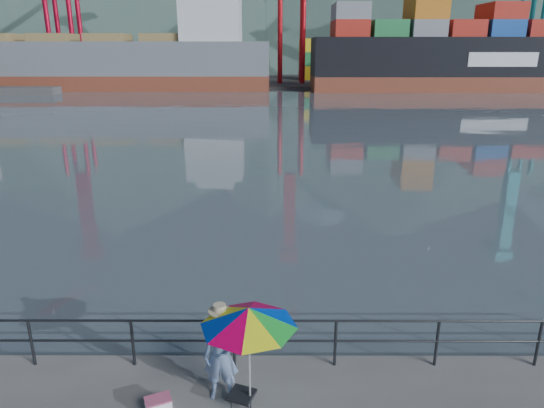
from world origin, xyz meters
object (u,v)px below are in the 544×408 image
Objects in this scene: bulk_carrier at (125,61)px; container_ship at (502,49)px; fisherman at (221,356)px; cooler_bag at (158,406)px; beach_umbrella at (249,317)px.

container_ship reaches higher than bulk_carrier.
fisherman reaches higher than cooler_bag.
beach_umbrella is 0.04× the size of container_ship.
bulk_carrier is (-22.94, 72.27, 2.33)m from beach_umbrella.
fisherman is 1.37m from cooler_bag.
beach_umbrella reaches higher than cooler_bag.
container_ship is (35.20, 70.34, 4.06)m from beach_umbrella.
bulk_carrier is (-21.35, 72.36, 4.03)m from cooler_bag.
cooler_bag is 0.01× the size of container_ship.
fisherman is at bearing -117.02° from container_ship.
cooler_bag is (-1.59, -0.09, -1.71)m from beach_umbrella.
bulk_carrier is at bearing 178.10° from container_ship.
container_ship reaches higher than fisherman.
beach_umbrella is at bearing -116.59° from container_ship.
beach_umbrella is 78.76m from container_ship.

